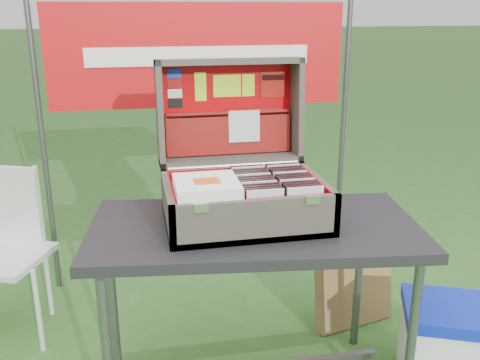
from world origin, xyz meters
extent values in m
cube|color=black|center=(0.06, -0.01, 0.75)|extent=(1.30, 0.76, 0.04)
cylinder|color=#59595B|center=(0.61, -0.26, 0.37)|extent=(0.04, 0.04, 0.73)
cylinder|color=#59595B|center=(-0.50, 0.24, 0.37)|extent=(0.04, 0.04, 0.73)
cylinder|color=#59595B|center=(0.61, 0.24, 0.37)|extent=(0.04, 0.04, 0.73)
cube|color=#585245|center=(0.03, 0.02, 0.78)|extent=(0.60, 0.43, 0.02)
cube|color=#585245|center=(0.03, -0.18, 0.85)|extent=(0.60, 0.02, 0.16)
cube|color=#585245|center=(0.03, 0.22, 0.85)|extent=(0.60, 0.02, 0.16)
cube|color=#585245|center=(-0.26, 0.02, 0.85)|extent=(0.02, 0.43, 0.16)
cube|color=#585245|center=(0.31, 0.02, 0.85)|extent=(0.02, 0.43, 0.16)
cube|color=red|center=(0.03, 0.02, 0.80)|extent=(0.55, 0.38, 0.01)
cube|color=silver|center=(-0.17, -0.19, 0.92)|extent=(0.05, 0.01, 0.03)
cube|color=silver|center=(0.22, -0.19, 0.92)|extent=(0.05, 0.01, 0.03)
cylinder|color=silver|center=(0.03, 0.24, 0.93)|extent=(0.54, 0.02, 0.02)
cube|color=#585245|center=(0.03, 0.40, 1.13)|extent=(0.60, 0.05, 0.43)
cube|color=#585245|center=(0.03, 0.34, 1.34)|extent=(0.60, 0.16, 0.03)
cube|color=#585245|center=(0.03, 0.32, 0.94)|extent=(0.60, 0.16, 0.03)
cube|color=#585245|center=(-0.26, 0.33, 1.14)|extent=(0.02, 0.19, 0.44)
cube|color=#585245|center=(0.31, 0.33, 1.14)|extent=(0.02, 0.19, 0.44)
cube|color=red|center=(0.03, 0.38, 1.14)|extent=(0.55, 0.03, 0.38)
cube|color=red|center=(0.03, -0.17, 0.86)|extent=(0.55, 0.01, 0.14)
cube|color=red|center=(0.03, 0.21, 0.86)|extent=(0.55, 0.01, 0.14)
cube|color=red|center=(-0.25, 0.02, 0.86)|extent=(0.01, 0.38, 0.14)
cube|color=red|center=(0.30, 0.02, 0.86)|extent=(0.01, 0.38, 0.14)
cube|color=maroon|center=(0.03, 0.36, 1.04)|extent=(0.53, 0.04, 0.17)
cube|color=maroon|center=(0.03, 0.36, 1.12)|extent=(0.52, 0.02, 0.02)
cube|color=silver|center=(0.09, 0.34, 1.07)|extent=(0.13, 0.02, 0.13)
cube|color=#1933B2|center=(-0.19, 0.39, 1.29)|extent=(0.06, 0.01, 0.04)
cube|color=#9D0F09|center=(-0.19, 0.38, 1.25)|extent=(0.06, 0.01, 0.04)
cube|color=white|center=(-0.19, 0.38, 1.21)|extent=(0.06, 0.01, 0.04)
cube|color=black|center=(-0.19, 0.38, 1.17)|extent=(0.06, 0.01, 0.04)
cube|color=#AFE916|center=(-0.09, 0.38, 1.24)|extent=(0.05, 0.01, 0.12)
cube|color=#AFE916|center=(0.03, 0.38, 1.24)|extent=(0.12, 0.01, 0.09)
cube|color=#AFE916|center=(0.12, 0.38, 1.24)|extent=(0.05, 0.01, 0.09)
cube|color=#9D0F09|center=(0.22, 0.38, 1.24)|extent=(0.11, 0.01, 0.11)
cube|color=black|center=(0.22, 0.39, 1.27)|extent=(0.10, 0.00, 0.02)
cube|color=silver|center=(0.06, -0.14, 0.88)|extent=(0.13, 0.01, 0.15)
cube|color=black|center=(0.06, -0.12, 0.88)|extent=(0.13, 0.01, 0.15)
cube|color=black|center=(0.06, -0.10, 0.88)|extent=(0.13, 0.01, 0.15)
cube|color=black|center=(0.06, -0.07, 0.88)|extent=(0.13, 0.01, 0.15)
cube|color=silver|center=(0.06, -0.05, 0.88)|extent=(0.13, 0.01, 0.15)
cube|color=black|center=(0.06, -0.03, 0.88)|extent=(0.13, 0.01, 0.15)
cube|color=black|center=(0.06, 0.00, 0.88)|extent=(0.13, 0.01, 0.15)
cube|color=black|center=(0.06, 0.02, 0.88)|extent=(0.13, 0.01, 0.15)
cube|color=silver|center=(0.06, 0.04, 0.88)|extent=(0.13, 0.01, 0.15)
cube|color=black|center=(0.06, 0.07, 0.88)|extent=(0.13, 0.01, 0.15)
cube|color=black|center=(0.06, 0.09, 0.88)|extent=(0.13, 0.01, 0.15)
cube|color=black|center=(0.06, 0.11, 0.88)|extent=(0.13, 0.01, 0.15)
cube|color=silver|center=(0.06, 0.14, 0.88)|extent=(0.13, 0.01, 0.15)
cube|color=black|center=(0.06, 0.16, 0.88)|extent=(0.13, 0.01, 0.15)
cube|color=silver|center=(0.21, -0.14, 0.88)|extent=(0.13, 0.01, 0.15)
cube|color=black|center=(0.21, -0.12, 0.88)|extent=(0.13, 0.01, 0.15)
cube|color=black|center=(0.21, -0.10, 0.88)|extent=(0.13, 0.01, 0.15)
cube|color=black|center=(0.21, -0.07, 0.88)|extent=(0.13, 0.01, 0.15)
cube|color=silver|center=(0.21, -0.05, 0.88)|extent=(0.13, 0.01, 0.15)
cube|color=black|center=(0.21, -0.03, 0.88)|extent=(0.13, 0.01, 0.15)
cube|color=black|center=(0.21, 0.00, 0.88)|extent=(0.13, 0.01, 0.15)
cube|color=black|center=(0.21, 0.02, 0.88)|extent=(0.13, 0.01, 0.15)
cube|color=silver|center=(0.21, 0.04, 0.88)|extent=(0.13, 0.01, 0.15)
cube|color=black|center=(0.21, 0.07, 0.88)|extent=(0.13, 0.01, 0.15)
cube|color=black|center=(0.21, 0.09, 0.88)|extent=(0.13, 0.01, 0.15)
cube|color=black|center=(0.21, 0.11, 0.88)|extent=(0.13, 0.01, 0.15)
cube|color=silver|center=(0.21, 0.14, 0.88)|extent=(0.13, 0.01, 0.15)
cube|color=black|center=(0.21, 0.16, 0.88)|extent=(0.13, 0.01, 0.15)
cube|color=white|center=(-0.13, -0.06, 0.93)|extent=(0.22, 0.22, 0.00)
cube|color=white|center=(-0.13, -0.06, 0.94)|extent=(0.22, 0.22, 0.00)
cube|color=white|center=(-0.13, -0.06, 0.94)|extent=(0.22, 0.22, 0.00)
cube|color=white|center=(-0.13, -0.06, 0.95)|extent=(0.22, 0.22, 0.00)
cube|color=white|center=(-0.13, -0.06, 0.95)|extent=(0.22, 0.22, 0.00)
cube|color=white|center=(-0.13, -0.06, 0.96)|extent=(0.22, 0.22, 0.00)
cube|color=white|center=(-0.13, -0.06, 0.96)|extent=(0.22, 0.22, 0.00)
cube|color=white|center=(-0.13, -0.06, 0.97)|extent=(0.22, 0.22, 0.00)
cube|color=#D85919|center=(-0.13, -0.07, 0.97)|extent=(0.09, 0.07, 0.00)
cube|color=white|center=(0.90, -0.13, 0.16)|extent=(0.50, 0.44, 0.33)
cube|color=#0D24B2|center=(0.90, -0.13, 0.36)|extent=(0.53, 0.47, 0.05)
cube|color=silver|center=(-1.01, 0.63, 0.42)|extent=(0.49, 0.49, 0.03)
cube|color=silver|center=(-1.01, 0.81, 0.63)|extent=(0.36, 0.17, 0.39)
cylinder|color=silver|center=(-0.85, 0.47, 0.21)|extent=(0.02, 0.02, 0.42)
cylinder|color=silver|center=(-0.85, 0.79, 0.21)|extent=(0.02, 0.02, 0.42)
cylinder|color=silver|center=(-0.85, 0.81, 0.62)|extent=(0.02, 0.02, 0.39)
cube|color=#946944|center=(0.67, 0.41, 0.22)|extent=(0.44, 0.22, 0.45)
cylinder|color=#59595B|center=(-0.85, 1.10, 0.85)|extent=(0.03, 0.03, 1.70)
cylinder|color=#59595B|center=(0.85, 1.10, 0.85)|extent=(0.03, 0.03, 1.70)
cube|color=#B80E11|center=(0.00, 1.09, 1.30)|extent=(1.60, 0.02, 0.55)
cube|color=white|center=(0.00, 1.08, 1.30)|extent=(1.20, 0.00, 0.10)
camera|label=1|loc=(-0.37, -1.83, 1.55)|focal=40.00mm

